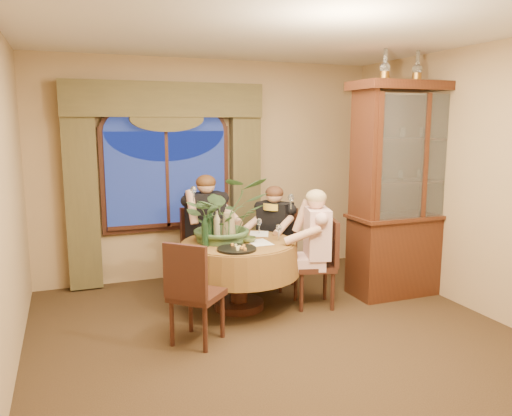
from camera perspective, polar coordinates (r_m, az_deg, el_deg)
name	(u,v)px	position (r m, az deg, el deg)	size (l,w,h in m)	color
floor	(290,349)	(4.65, 3.90, -15.80)	(5.00, 5.00, 0.00)	black
wall_back	(211,169)	(6.58, -5.11, 4.42)	(4.50, 4.50, 0.00)	tan
wall_right	(495,183)	(5.57, 25.63, 2.55)	(5.00, 5.00, 0.00)	tan
ceiling	(294,22)	(4.27, 4.35, 20.45)	(5.00, 5.00, 0.00)	white
window	(167,179)	(6.38, -10.12, 3.25)	(1.62, 0.10, 1.32)	navy
arched_transom	(165,116)	(6.35, -10.34, 10.26)	(1.60, 0.06, 0.44)	navy
drapery_left	(81,193)	(6.24, -19.33, 1.59)	(0.38, 0.14, 2.32)	#474126
drapery_right	(245,186)	(6.62, -1.21, 2.57)	(0.38, 0.14, 2.32)	#474126
swag_valance	(166,100)	(6.27, -10.25, 12.10)	(2.45, 0.16, 0.42)	#474126
dining_table	(239,275)	(5.45, -1.98, -7.66)	(1.31, 1.31, 0.75)	brown
china_cabinet	(411,190)	(6.09, 17.27, 1.96)	(1.51, 0.59, 2.45)	#361A10
oil_lamp_left	(385,65)	(5.82, 14.54, 15.56)	(0.11, 0.11, 0.34)	#A5722D
oil_lamp_center	(417,66)	(6.07, 17.96, 15.14)	(0.11, 0.11, 0.34)	#A5722D
oil_lamp_right	(448,68)	(6.34, 21.08, 14.72)	(0.11, 0.11, 0.34)	#A5722D
chair_right	(314,263)	(5.54, 6.65, -6.31)	(0.42, 0.42, 0.96)	black
chair_back_right	(274,249)	(6.13, 2.09, -4.67)	(0.42, 0.42, 0.96)	black
chair_back	(203,248)	(6.20, -6.04, -4.55)	(0.42, 0.42, 0.96)	black
chair_front_left	(197,292)	(4.64, -6.76, -9.49)	(0.42, 0.42, 0.96)	black
person_pink	(317,249)	(5.47, 6.97, -4.63)	(0.47, 0.43, 1.31)	beige
person_back	(206,232)	(6.07, -5.74, -2.72)	(0.50, 0.46, 1.40)	black
person_scarf	(275,237)	(6.05, 2.17, -3.37)	(0.45, 0.42, 1.27)	black
stoneware_vase	(229,226)	(5.40, -3.14, -2.08)	(0.16, 0.16, 0.30)	#8B7A5C
centerpiece_plant	(224,186)	(5.31, -3.64, 2.57)	(0.91, 1.01, 0.79)	#3E5E37
olive_bowl	(248,240)	(5.31, -0.92, -3.63)	(0.17, 0.17, 0.05)	#46542A
cheese_platter	(237,249)	(4.98, -2.21, -4.71)	(0.39, 0.39, 0.02)	black
wine_bottle_0	(210,224)	(5.43, -5.28, -1.88)	(0.07, 0.07, 0.33)	black
wine_bottle_1	(217,226)	(5.33, -4.50, -2.08)	(0.07, 0.07, 0.33)	tan
wine_bottle_2	(205,231)	(5.11, -5.85, -2.61)	(0.07, 0.07, 0.33)	black
wine_bottle_3	(208,230)	(5.17, -5.50, -2.47)	(0.07, 0.07, 0.33)	black
tasting_paper_0	(260,243)	(5.28, 0.42, -3.97)	(0.21, 0.30, 0.00)	white
tasting_paper_1	(259,234)	(5.68, 0.35, -2.98)	(0.21, 0.30, 0.00)	white
tasting_paper_2	(242,248)	(5.05, -1.60, -4.60)	(0.21, 0.30, 0.00)	white
wine_glass_person_pink	(279,232)	(5.36, 2.62, -2.81)	(0.07, 0.07, 0.18)	silver
wine_glass_person_back	(220,226)	(5.71, -4.12, -2.07)	(0.07, 0.07, 0.18)	silver
wine_glass_person_scarf	(259,226)	(5.69, 0.37, -2.07)	(0.07, 0.07, 0.18)	silver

